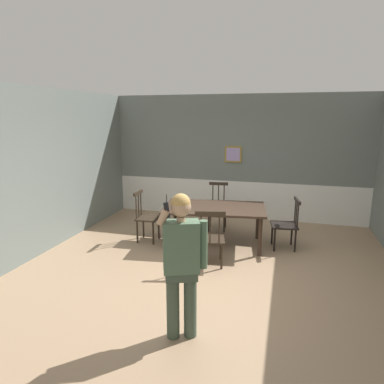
# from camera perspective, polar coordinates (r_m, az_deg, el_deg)

# --- Properties ---
(ground_plane) EXTENTS (6.84, 6.84, 0.00)m
(ground_plane) POSITION_cam_1_polar(r_m,az_deg,el_deg) (5.54, 2.34, -12.98)
(ground_plane) COLOR #9E7F60
(room_back_partition) EXTENTS (6.04, 0.17, 2.88)m
(room_back_partition) POSITION_cam_1_polar(r_m,az_deg,el_deg) (8.12, 7.49, 5.39)
(room_back_partition) COLOR slate
(room_back_partition) RESTS_ON ground_plane
(room_left_partition) EXTENTS (0.13, 6.22, 2.88)m
(room_left_partition) POSITION_cam_1_polar(r_m,az_deg,el_deg) (6.46, -24.69, 2.96)
(room_left_partition) COLOR slate
(room_left_partition) RESTS_ON ground_plane
(dining_table) EXTENTS (1.99, 1.31, 0.74)m
(dining_table) POSITION_cam_1_polar(r_m,az_deg,el_deg) (6.38, 3.74, -3.12)
(dining_table) COLOR #38281E
(dining_table) RESTS_ON ground_plane
(chair_near_window) EXTENTS (0.52, 0.52, 0.94)m
(chair_near_window) POSITION_cam_1_polar(r_m,az_deg,el_deg) (6.48, 15.48, -5.19)
(chair_near_window) COLOR black
(chair_near_window) RESTS_ON ground_plane
(chair_by_doorway) EXTENTS (0.57, 0.57, 0.96)m
(chair_by_doorway) POSITION_cam_1_polar(r_m,az_deg,el_deg) (5.56, 3.00, -7.67)
(chair_by_doorway) COLOR #2D2319
(chair_by_doorway) RESTS_ON ground_plane
(chair_at_table_head) EXTENTS (0.44, 0.44, 1.00)m
(chair_at_table_head) POSITION_cam_1_polar(r_m,az_deg,el_deg) (7.33, 4.29, -2.62)
(chair_at_table_head) COLOR #2D2319
(chair_at_table_head) RESTS_ON ground_plane
(chair_opposite_corner) EXTENTS (0.42, 0.42, 0.99)m
(chair_opposite_corner) POSITION_cam_1_polar(r_m,az_deg,el_deg) (6.66, -7.70, -4.19)
(chair_opposite_corner) COLOR #2D2319
(chair_opposite_corner) RESTS_ON ground_plane
(person_figure) EXTENTS (0.50, 0.33, 1.62)m
(person_figure) POSITION_cam_1_polar(r_m,az_deg,el_deg) (3.66, -1.69, -11.07)
(person_figure) COLOR #3A493A
(person_figure) RESTS_ON ground_plane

